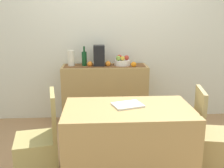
# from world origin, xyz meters

# --- Properties ---
(ground_plane) EXTENTS (6.40, 6.40, 0.02)m
(ground_plane) POSITION_xyz_m (0.00, 0.00, -0.01)
(ground_plane) COLOR #A47B55
(ground_plane) RESTS_ON ground
(room_wall_rear) EXTENTS (6.40, 0.06, 2.70)m
(room_wall_rear) POSITION_xyz_m (0.00, 1.18, 1.35)
(room_wall_rear) COLOR silver
(room_wall_rear) RESTS_ON ground
(sideboard_console) EXTENTS (1.25, 0.42, 0.89)m
(sideboard_console) POSITION_xyz_m (-0.09, 0.92, 0.44)
(sideboard_console) COLOR tan
(sideboard_console) RESTS_ON ground
(table_runner) EXTENTS (1.18, 0.32, 0.01)m
(table_runner) POSITION_xyz_m (-0.09, 0.92, 0.89)
(table_runner) COLOR brown
(table_runner) RESTS_ON sideboard_console
(fruit_bowl) EXTENTS (0.23, 0.23, 0.07)m
(fruit_bowl) POSITION_xyz_m (0.16, 0.92, 0.93)
(fruit_bowl) COLOR white
(fruit_bowl) RESTS_ON table_runner
(apple_center) EXTENTS (0.06, 0.06, 0.06)m
(apple_center) POSITION_xyz_m (0.17, 0.89, 1.00)
(apple_center) COLOR gold
(apple_center) RESTS_ON fruit_bowl
(apple_front) EXTENTS (0.08, 0.08, 0.08)m
(apple_front) POSITION_xyz_m (0.12, 0.96, 1.00)
(apple_front) COLOR red
(apple_front) RESTS_ON fruit_bowl
(apple_upper) EXTENTS (0.07, 0.07, 0.07)m
(apple_upper) POSITION_xyz_m (0.23, 0.93, 1.00)
(apple_upper) COLOR #AD3428
(apple_upper) RESTS_ON fruit_bowl
(apple_right) EXTENTS (0.07, 0.07, 0.07)m
(apple_right) POSITION_xyz_m (0.10, 0.89, 1.00)
(apple_right) COLOR #89AD44
(apple_right) RESTS_ON fruit_bowl
(wine_bottle) EXTENTS (0.07, 0.07, 0.29)m
(wine_bottle) POSITION_xyz_m (-0.39, 0.92, 1.00)
(wine_bottle) COLOR #10401D
(wine_bottle) RESTS_ON sideboard_console
(coffee_maker) EXTENTS (0.16, 0.18, 0.30)m
(coffee_maker) POSITION_xyz_m (-0.18, 0.92, 1.04)
(coffee_maker) COLOR black
(coffee_maker) RESTS_ON sideboard_console
(ceramic_vase) EXTENTS (0.10, 0.10, 0.23)m
(ceramic_vase) POSITION_xyz_m (-0.58, 0.92, 1.00)
(ceramic_vase) COLOR silver
(ceramic_vase) RESTS_ON sideboard_console
(orange_loose_near_bowl) EXTENTS (0.08, 0.08, 0.08)m
(orange_loose_near_bowl) POSITION_xyz_m (-0.05, 0.87, 0.93)
(orange_loose_near_bowl) COLOR orange
(orange_loose_near_bowl) RESTS_ON sideboard_console
(orange_loose_end) EXTENTS (0.08, 0.08, 0.08)m
(orange_loose_end) POSITION_xyz_m (0.32, 0.79, 0.93)
(orange_loose_end) COLOR orange
(orange_loose_end) RESTS_ON sideboard_console
(orange_loose_mid) EXTENTS (0.08, 0.08, 0.08)m
(orange_loose_mid) POSITION_xyz_m (-0.31, 0.87, 0.93)
(orange_loose_mid) COLOR orange
(orange_loose_mid) RESTS_ON sideboard_console
(dining_table) EXTENTS (1.24, 0.72, 0.74)m
(dining_table) POSITION_xyz_m (0.09, -0.50, 0.37)
(dining_table) COLOR tan
(dining_table) RESTS_ON ground
(open_book) EXTENTS (0.33, 0.29, 0.02)m
(open_book) POSITION_xyz_m (0.09, -0.44, 0.75)
(open_book) COLOR white
(open_book) RESTS_ON dining_table
(chair_near_window) EXTENTS (0.47, 0.47, 0.90)m
(chair_near_window) POSITION_xyz_m (-0.80, -0.49, 0.27)
(chair_near_window) COLOR tan
(chair_near_window) RESTS_ON ground
(chair_by_corner) EXTENTS (0.47, 0.47, 0.90)m
(chair_by_corner) POSITION_xyz_m (0.97, -0.49, 0.27)
(chair_by_corner) COLOR tan
(chair_by_corner) RESTS_ON ground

